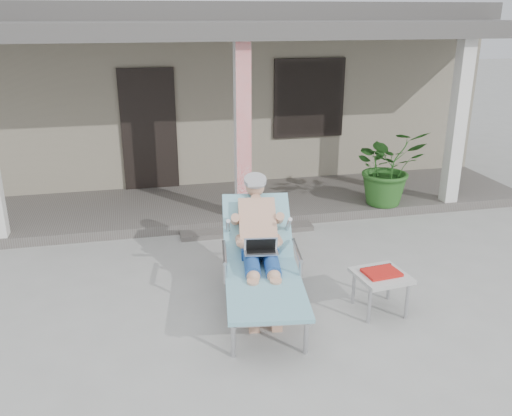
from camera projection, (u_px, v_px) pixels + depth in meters
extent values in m
plane|color=#9E9E99|center=(279.00, 291.00, 6.45)|extent=(60.00, 60.00, 0.00)
cube|color=gray|center=(204.00, 91.00, 11.90)|extent=(10.00, 5.00, 3.00)
cube|color=#474442|center=(201.00, 11.00, 11.34)|extent=(10.40, 5.40, 0.30)
cube|color=black|center=(149.00, 130.00, 9.42)|extent=(0.95, 0.06, 2.10)
cube|color=black|center=(309.00, 98.00, 9.86)|extent=(1.20, 0.06, 1.30)
cube|color=black|center=(309.00, 98.00, 9.85)|extent=(1.32, 0.05, 1.42)
cube|color=#605B56|center=(233.00, 203.00, 9.17)|extent=(10.00, 2.00, 0.15)
cube|color=red|center=(243.00, 133.00, 7.93)|extent=(0.22, 0.22, 2.61)
cube|color=silver|center=(457.00, 123.00, 8.64)|extent=(0.22, 0.22, 2.61)
cube|color=#474442|center=(231.00, 29.00, 8.22)|extent=(10.00, 2.30, 0.24)
cube|color=#605B56|center=(247.00, 231.00, 8.13)|extent=(2.00, 0.30, 0.07)
cylinder|color=#B7B7BC|center=(233.00, 338.00, 5.15)|extent=(0.05, 0.05, 0.41)
cylinder|color=#B7B7BC|center=(306.00, 335.00, 5.20)|extent=(0.05, 0.05, 0.41)
cylinder|color=#B7B7BC|center=(229.00, 269.00, 6.52)|extent=(0.05, 0.05, 0.41)
cylinder|color=#B7B7BC|center=(286.00, 267.00, 6.58)|extent=(0.05, 0.05, 0.41)
cube|color=#B7B7BC|center=(265.00, 289.00, 5.59)|extent=(0.88, 1.44, 0.03)
cube|color=#7EC2C3|center=(265.00, 287.00, 5.58)|extent=(0.99, 1.50, 0.04)
cube|color=#B7B7BC|center=(257.00, 230.00, 6.43)|extent=(0.78, 0.74, 0.55)
cube|color=#7EC2C3|center=(257.00, 227.00, 6.42)|extent=(0.90, 0.83, 0.62)
cylinder|color=#9C9D9F|center=(255.00, 180.00, 6.55)|extent=(0.31, 0.31, 0.14)
cube|color=silver|center=(261.00, 251.00, 5.97)|extent=(0.40, 0.31, 0.26)
cube|color=#B2B2AD|center=(381.00, 276.00, 5.88)|extent=(0.60, 0.60, 0.04)
cylinder|color=#B7B7BC|center=(369.00, 306.00, 5.71)|extent=(0.04, 0.04, 0.41)
cylinder|color=#B7B7BC|center=(407.00, 302.00, 5.80)|extent=(0.04, 0.04, 0.41)
cylinder|color=#B7B7BC|center=(354.00, 287.00, 6.11)|extent=(0.04, 0.04, 0.41)
cylinder|color=#B7B7BC|center=(389.00, 283.00, 6.19)|extent=(0.04, 0.04, 0.41)
cube|color=red|center=(382.00, 272.00, 5.86)|extent=(0.41, 0.32, 0.03)
cube|color=black|center=(376.00, 267.00, 5.99)|extent=(0.38, 0.07, 0.04)
imported|color=#26591E|center=(388.00, 167.00, 8.74)|extent=(1.15, 1.00, 1.26)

